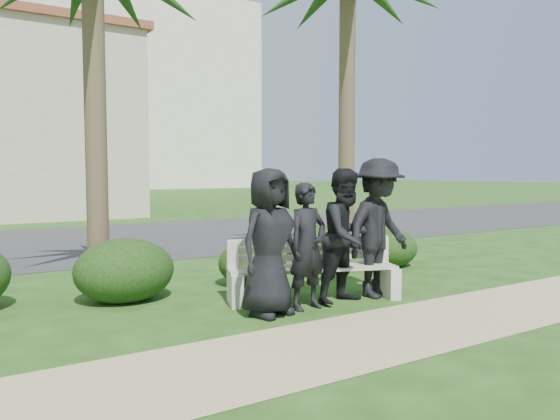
# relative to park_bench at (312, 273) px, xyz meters

# --- Properties ---
(ground) EXTENTS (160.00, 160.00, 0.00)m
(ground) POSITION_rel_park_bench_xyz_m (-0.32, 0.14, -0.36)
(ground) COLOR #204012
(ground) RESTS_ON ground
(footpath) EXTENTS (30.00, 1.60, 0.01)m
(footpath) POSITION_rel_park_bench_xyz_m (-0.32, -1.66, -0.36)
(footpath) COLOR tan
(footpath) RESTS_ON ground
(asphalt_street) EXTENTS (160.00, 8.00, 0.01)m
(asphalt_street) POSITION_rel_park_bench_xyz_m (-0.32, 8.14, -0.36)
(asphalt_street) COLOR #2D2D30
(asphalt_street) RESTS_ON ground
(stucco_bldg_right) EXTENTS (8.40, 8.40, 7.30)m
(stucco_bldg_right) POSITION_rel_park_bench_xyz_m (-1.32, 18.14, 3.30)
(stucco_bldg_right) COLOR #BAAB8B
(stucco_bldg_right) RESTS_ON ground
(hotel_tower) EXTENTS (26.00, 18.00, 37.30)m
(hotel_tower) POSITION_rel_park_bench_xyz_m (13.68, 55.14, 13.04)
(hotel_tower) COLOR beige
(hotel_tower) RESTS_ON ground
(park_bench) EXTENTS (2.48, 1.28, 0.81)m
(park_bench) POSITION_rel_park_bench_xyz_m (0.00, 0.00, 0.00)
(park_bench) COLOR #ABA18F
(park_bench) RESTS_ON ground
(man_a) EXTENTS (0.98, 0.76, 1.79)m
(man_a) POSITION_rel_park_bench_xyz_m (-0.90, -0.35, 0.53)
(man_a) COLOR black
(man_a) RESTS_ON ground
(man_b) EXTENTS (0.63, 0.46, 1.60)m
(man_b) POSITION_rel_park_bench_xyz_m (-0.33, -0.35, 0.44)
(man_b) COLOR black
(man_b) RESTS_ON ground
(man_c) EXTENTS (0.98, 0.83, 1.79)m
(man_c) POSITION_rel_park_bench_xyz_m (0.32, -0.34, 0.53)
(man_c) COLOR black
(man_c) RESTS_ON ground
(man_d) EXTENTS (1.37, 0.97, 1.93)m
(man_d) POSITION_rel_park_bench_xyz_m (0.89, -0.33, 0.60)
(man_d) COLOR black
(man_d) RESTS_ON ground
(hedge_b) EXTENTS (1.34, 1.11, 0.88)m
(hedge_b) POSITION_rel_park_bench_xyz_m (-2.16, 1.33, 0.07)
(hedge_b) COLOR black
(hedge_b) RESTS_ON ground
(hedge_c) EXTENTS (1.10, 0.91, 0.72)m
(hedge_c) POSITION_rel_park_bench_xyz_m (-0.16, 1.34, -0.01)
(hedge_c) COLOR black
(hedge_c) RESTS_ON ground
(hedge_e) EXTENTS (1.27, 1.05, 0.83)m
(hedge_e) POSITION_rel_park_bench_xyz_m (1.43, 1.74, 0.05)
(hedge_e) COLOR black
(hedge_e) RESTS_ON ground
(hedge_f) EXTENTS (1.10, 0.91, 0.71)m
(hedge_f) POSITION_rel_park_bench_xyz_m (2.75, 1.37, -0.01)
(hedge_f) COLOR black
(hedge_f) RESTS_ON ground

